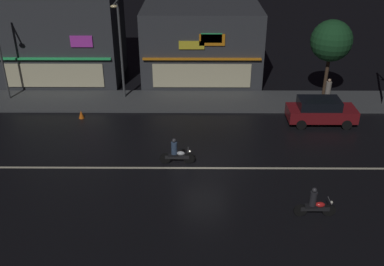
% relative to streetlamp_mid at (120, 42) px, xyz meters
% --- Properties ---
extents(ground_plane, '(140.00, 140.00, 0.00)m').
position_rel_streetlamp_mid_xyz_m(ground_plane, '(5.59, -9.19, -4.22)').
color(ground_plane, black).
extents(lane_divider_stripe, '(34.32, 0.16, 0.01)m').
position_rel_streetlamp_mid_xyz_m(lane_divider_stripe, '(5.59, -9.19, -4.21)').
color(lane_divider_stripe, beige).
rests_on(lane_divider_stripe, ground).
extents(sidewalk_far, '(36.13, 3.70, 0.14)m').
position_rel_streetlamp_mid_xyz_m(sidewalk_far, '(5.59, -0.39, -4.15)').
color(sidewalk_far, '#424447').
rests_on(sidewalk_far, ground).
extents(storefront_left_block, '(8.97, 6.33, 8.92)m').
position_rel_streetlamp_mid_xyz_m(storefront_left_block, '(-5.25, 4.55, 0.23)').
color(storefront_left_block, '#383A3F').
rests_on(storefront_left_block, ground).
extents(storefront_center_block, '(9.03, 6.44, 5.66)m').
position_rel_streetlamp_mid_xyz_m(storefront_center_block, '(5.59, 4.60, -1.39)').
color(storefront_center_block, '#383A3F').
rests_on(storefront_center_block, ground).
extents(streetlamp_mid, '(0.44, 1.64, 6.89)m').
position_rel_streetlamp_mid_xyz_m(streetlamp_mid, '(0.00, 0.00, 0.00)').
color(streetlamp_mid, '#47494C').
rests_on(streetlamp_mid, sidewalk_far).
extents(pedestrian_on_sidewalk, '(0.37, 0.37, 1.87)m').
position_rel_streetlamp_mid_xyz_m(pedestrian_on_sidewalk, '(14.24, -1.03, -3.21)').
color(pedestrian_on_sidewalk, gray).
rests_on(pedestrian_on_sidewalk, sidewalk_far).
extents(street_tree, '(2.80, 2.80, 5.64)m').
position_rel_streetlamp_mid_xyz_m(street_tree, '(14.27, -0.07, 0.14)').
color(street_tree, '#473323').
rests_on(street_tree, sidewalk_far).
extents(parked_car_near_kerb, '(4.30, 1.98, 1.67)m').
position_rel_streetlamp_mid_xyz_m(parked_car_near_kerb, '(13.10, -3.70, -3.35)').
color(parked_car_near_kerb, maroon).
rests_on(parked_car_near_kerb, ground).
extents(motorcycle_lead, '(1.90, 0.60, 1.52)m').
position_rel_streetlamp_mid_xyz_m(motorcycle_lead, '(10.45, -13.19, -3.59)').
color(motorcycle_lead, black).
rests_on(motorcycle_lead, ground).
extents(motorcycle_following, '(1.90, 0.60, 1.52)m').
position_rel_streetlamp_mid_xyz_m(motorcycle_following, '(4.08, -8.69, -3.59)').
color(motorcycle_following, black).
rests_on(motorcycle_following, ground).
extents(traffic_cone, '(0.36, 0.36, 0.55)m').
position_rel_streetlamp_mid_xyz_m(traffic_cone, '(-2.38, -3.07, -3.94)').
color(traffic_cone, orange).
rests_on(traffic_cone, ground).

